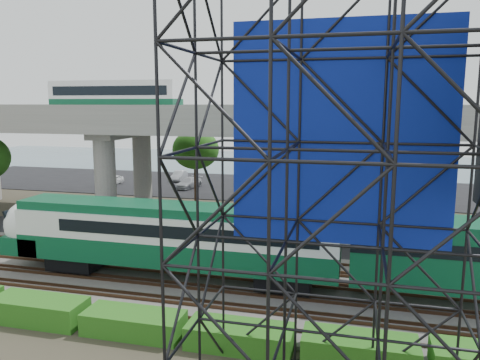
# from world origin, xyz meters

# --- Properties ---
(ground) EXTENTS (140.00, 140.00, 0.00)m
(ground) POSITION_xyz_m (0.00, 0.00, 0.00)
(ground) COLOR #474233
(ground) RESTS_ON ground
(ballast_bed) EXTENTS (90.00, 12.00, 0.20)m
(ballast_bed) POSITION_xyz_m (0.00, 2.00, 0.10)
(ballast_bed) COLOR slate
(ballast_bed) RESTS_ON ground
(service_road) EXTENTS (90.00, 5.00, 0.08)m
(service_road) POSITION_xyz_m (0.00, 10.50, 0.04)
(service_road) COLOR black
(service_road) RESTS_ON ground
(parking_lot) EXTENTS (90.00, 18.00, 0.08)m
(parking_lot) POSITION_xyz_m (0.00, 34.00, 0.04)
(parking_lot) COLOR black
(parking_lot) RESTS_ON ground
(harbor_water) EXTENTS (140.00, 40.00, 0.03)m
(harbor_water) POSITION_xyz_m (0.00, 56.00, 0.01)
(harbor_water) COLOR #405D69
(harbor_water) RESTS_ON ground
(rail_tracks) EXTENTS (90.00, 9.52, 0.16)m
(rail_tracks) POSITION_xyz_m (0.00, 2.00, 0.28)
(rail_tracks) COLOR #472D1E
(rail_tracks) RESTS_ON ballast_bed
(commuter_train) EXTENTS (29.30, 3.06, 4.30)m
(commuter_train) POSITION_xyz_m (2.56, 2.00, 2.88)
(commuter_train) COLOR black
(commuter_train) RESTS_ON rail_tracks
(overpass) EXTENTS (80.00, 12.00, 12.40)m
(overpass) POSITION_xyz_m (-0.78, 16.00, 8.21)
(overpass) COLOR #9E9B93
(overpass) RESTS_ON ground
(scaffold_tower) EXTENTS (9.36, 6.36, 15.00)m
(scaffold_tower) POSITION_xyz_m (9.99, -7.98, 7.47)
(scaffold_tower) COLOR black
(scaffold_tower) RESTS_ON ground
(hedge_strip) EXTENTS (34.60, 1.80, 1.20)m
(hedge_strip) POSITION_xyz_m (1.01, -4.30, 0.56)
(hedge_strip) COLOR #1F5C15
(hedge_strip) RESTS_ON ground
(trees) EXTENTS (40.94, 16.94, 7.69)m
(trees) POSITION_xyz_m (-4.67, 16.17, 5.57)
(trees) COLOR #382314
(trees) RESTS_ON ground
(suv) EXTENTS (5.51, 4.00, 1.39)m
(suv) POSITION_xyz_m (-13.38, 9.80, 0.78)
(suv) COLOR black
(suv) RESTS_ON service_road
(parked_cars) EXTENTS (36.88, 9.61, 1.30)m
(parked_cars) POSITION_xyz_m (0.65, 33.53, 0.70)
(parked_cars) COLOR white
(parked_cars) RESTS_ON parking_lot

